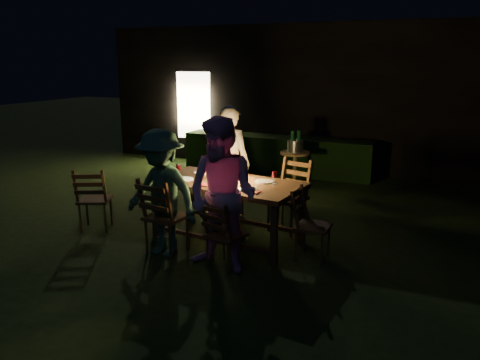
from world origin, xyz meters
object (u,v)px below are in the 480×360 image
at_px(chair_near_left, 166,229).
at_px(bottle_bucket_b, 299,143).
at_px(side_table, 295,156).
at_px(chair_far_right, 288,209).
at_px(bottle_table, 211,169).
at_px(person_house_side, 230,163).
at_px(chair_far_left, 229,202).
at_px(bottle_bucket_a, 292,144).
at_px(dining_table, 227,187).
at_px(chair_near_right, 225,246).
at_px(ice_bucket, 295,146).
at_px(chair_end, 311,237).
at_px(person_opp_right, 222,196).
at_px(person_opp_left, 162,193).
at_px(chair_spare, 95,210).
at_px(lantern, 232,170).

relative_size(chair_near_left, bottle_bucket_b, 3.27).
height_order(side_table, bottle_bucket_b, bottle_bucket_b).
relative_size(chair_far_right, bottle_table, 3.81).
distance_m(person_house_side, bottle_bucket_b, 2.05).
xyz_separation_m(chair_far_left, bottle_bucket_a, (0.40, 1.96, 0.64)).
distance_m(dining_table, chair_near_right, 1.01).
bearing_deg(chair_near_left, bottle_bucket_b, 84.90).
xyz_separation_m(side_table, bottle_bucket_a, (-0.05, -0.04, 0.25)).
height_order(chair_near_right, ice_bucket, ice_bucket).
distance_m(chair_end, person_opp_right, 1.29).
height_order(person_opp_right, bottle_table, person_opp_right).
height_order(chair_end, person_opp_right, person_opp_right).
relative_size(chair_end, person_house_side, 0.53).
relative_size(chair_far_right, person_house_side, 0.60).
height_order(bottle_table, ice_bucket, bottle_table).
relative_size(chair_end, person_opp_right, 0.51).
height_order(dining_table, chair_near_left, chair_near_left).
bearing_deg(person_opp_left, bottle_bucket_b, 86.18).
distance_m(chair_spare, bottle_table, 1.88).
height_order(chair_near_right, person_opp_left, person_opp_left).
distance_m(chair_near_left, side_table, 3.60).
relative_size(chair_near_left, lantern, 2.99).
xyz_separation_m(chair_far_right, chair_end, (0.57, -0.85, -0.04)).
relative_size(lantern, side_table, 0.47).
xyz_separation_m(chair_end, bottle_bucket_b, (-1.06, 3.02, 0.63)).
distance_m(side_table, ice_bucket, 0.20).
bearing_deg(chair_near_right, bottle_bucket_a, 109.41).
bearing_deg(chair_far_left, chair_near_right, 125.28).
relative_size(chair_spare, person_opp_right, 0.54).
height_order(chair_near_right, person_house_side, person_house_side).
bearing_deg(chair_end, person_opp_right, -49.40).
relative_size(chair_end, chair_spare, 0.95).
height_order(chair_far_right, chair_end, chair_far_right).
height_order(bottle_table, side_table, bottle_table).
distance_m(chair_near_left, person_house_side, 1.69).
xyz_separation_m(chair_near_left, person_opp_right, (0.89, -0.16, 0.59)).
height_order(chair_near_right, lantern, lantern).
bearing_deg(chair_far_right, bottle_bucket_a, -59.19).
distance_m(chair_far_left, person_house_side, 0.62).
xyz_separation_m(chair_far_right, person_house_side, (-0.99, 0.17, 0.56)).
height_order(chair_far_left, person_opp_left, person_opp_left).
height_order(chair_near_left, person_opp_right, person_opp_right).
bearing_deg(person_opp_right, chair_end, 46.34).
distance_m(chair_far_left, chair_far_right, 1.00).
distance_m(chair_far_left, bottle_table, 1.06).
height_order(side_table, bottle_bucket_a, bottle_bucket_a).
height_order(chair_near_left, bottle_bucket_b, bottle_bucket_b).
relative_size(chair_far_left, bottle_table, 3.20).
bearing_deg(dining_table, lantern, 45.00).
xyz_separation_m(person_opp_right, ice_bucket, (-0.24, 3.69, -0.05)).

